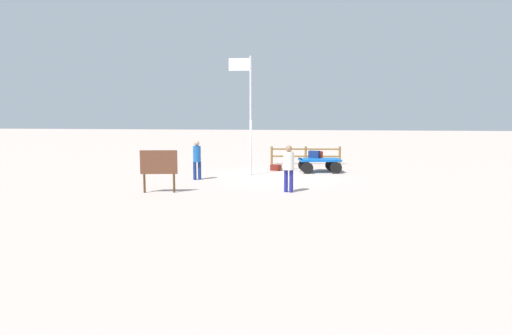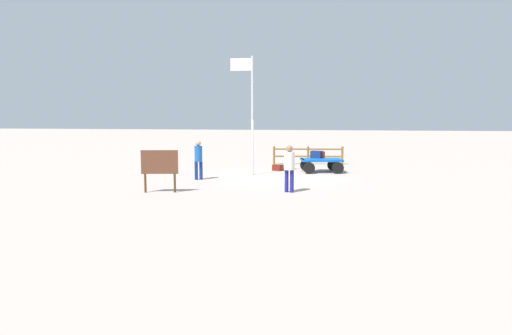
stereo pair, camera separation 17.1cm
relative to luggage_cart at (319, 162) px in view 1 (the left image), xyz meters
The scene contains 10 objects.
ground_plane 2.61m from the luggage_cart, 39.03° to the left, with size 120.00×120.00×0.00m, color #B8A499.
luggage_cart is the anchor object (origin of this frame).
suitcase_maroon 0.65m from the luggage_cart, 80.41° to the right, with size 0.55×0.41×0.31m.
suitcase_olive 0.59m from the luggage_cart, 59.80° to the right, with size 0.58×0.46×0.35m.
suitcase_dark 2.15m from the luggage_cart, ahead, with size 0.56×0.40×0.29m.
worker_lead 5.92m from the luggage_cart, 79.49° to the left, with size 0.47×0.47×1.67m.
worker_trailing 6.07m from the luggage_cart, 32.46° to the left, with size 0.43×0.43×1.66m.
flagpole 4.43m from the luggage_cart, 23.91° to the left, with size 1.04×0.10×5.33m.
signboard 8.59m from the luggage_cart, 49.35° to the left, with size 1.28×0.29×1.50m.
wooden_fence 3.38m from the luggage_cart, 77.53° to the right, with size 3.85×0.54×0.99m.
Camera 1 is at (-1.93, 19.95, 2.74)m, focal length 31.61 mm.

